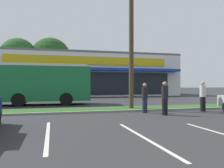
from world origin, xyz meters
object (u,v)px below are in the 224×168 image
object	(u,v)px
utility_pole	(129,18)
pedestrian_by_pole	(165,98)
pedestrian_far	(145,98)
city_bus	(8,83)
pedestrian_near_bench	(203,96)

from	to	relation	value
utility_pole	pedestrian_by_pole	world-z (taller)	utility_pole
utility_pole	pedestrian_far	size ratio (longest dim) A/B	6.53
utility_pole	pedestrian_by_pole	distance (m)	5.85
city_bus	pedestrian_near_bench	world-z (taller)	city_bus
pedestrian_by_pole	utility_pole	bearing A→B (deg)	-80.18
utility_pole	pedestrian_near_bench	size ratio (longest dim) A/B	6.14
city_bus	pedestrian_near_bench	xyz separation A→B (m)	(12.15, -7.23, -0.86)
city_bus	pedestrian_near_bench	distance (m)	14.17
city_bus	pedestrian_far	xyz separation A→B (m)	(8.48, -6.98, -0.91)
pedestrian_by_pole	pedestrian_far	size ratio (longest dim) A/B	1.05
pedestrian_by_pole	pedestrian_far	bearing A→B (deg)	-71.23
pedestrian_far	utility_pole	bearing A→B (deg)	126.26
city_bus	pedestrian_near_bench	size ratio (longest dim) A/B	6.98
pedestrian_near_bench	pedestrian_by_pole	bearing A→B (deg)	163.72
utility_pole	city_bus	distance (m)	10.56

